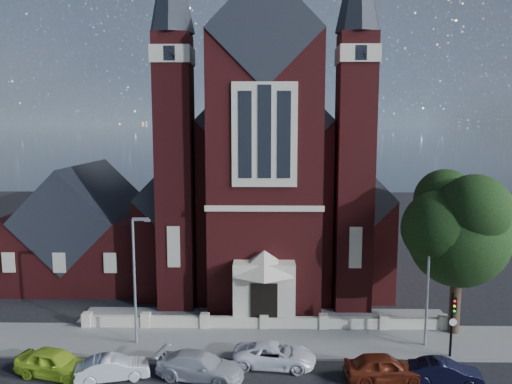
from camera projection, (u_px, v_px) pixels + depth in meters
ground at (264, 288)px, 42.04m from camera, size 120.00×120.00×0.00m
pavement_strip at (264, 342)px, 31.64m from camera, size 60.00×5.00×0.12m
forecourt_paving at (264, 318)px, 35.61m from camera, size 26.00×3.00×0.14m
forecourt_wall at (264, 329)px, 33.62m from camera, size 24.00×0.40×0.90m
church at (265, 181)px, 48.81m from camera, size 20.01×34.90×29.20m
parish_hall at (86, 233)px, 44.76m from camera, size 12.00×12.20×10.24m
street_tree at (462, 231)px, 31.67m from camera, size 6.40×6.60×10.70m
street_lamp_left at (136, 273)px, 30.67m from camera, size 1.16×0.22×8.09m
street_lamp_right at (430, 275)px, 30.35m from camera, size 1.16×0.22×8.09m
traffic_signal at (453, 317)px, 29.04m from camera, size 0.28×0.42×4.00m
car_lime_van at (55, 363)px, 27.26m from camera, size 4.75×2.90×1.51m
car_silver_a at (113, 368)px, 26.93m from camera, size 4.12×2.39×1.28m
car_silver_b at (200, 366)px, 27.03m from camera, size 5.16×3.05×1.40m
car_white_suv at (275, 355)px, 28.42m from camera, size 4.91×2.67×1.31m
car_dark_red at (384, 367)px, 26.83m from camera, size 4.37×1.96×1.46m
car_navy at (445, 372)px, 26.50m from camera, size 3.97×1.95×1.25m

